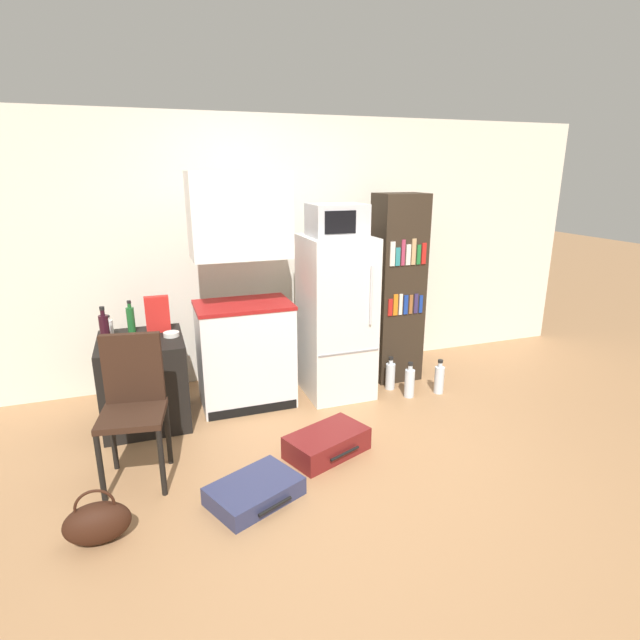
# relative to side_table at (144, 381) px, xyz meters

# --- Properties ---
(ground_plane) EXTENTS (24.00, 24.00, 0.00)m
(ground_plane) POSITION_rel_side_table_xyz_m (1.30, -1.26, -0.36)
(ground_plane) COLOR #A3754C
(wall_back) EXTENTS (6.40, 0.10, 2.49)m
(wall_back) POSITION_rel_side_table_xyz_m (1.50, 0.74, 0.89)
(wall_back) COLOR silver
(wall_back) RESTS_ON ground_plane
(side_table) EXTENTS (0.65, 0.68, 0.72)m
(side_table) POSITION_rel_side_table_xyz_m (0.00, 0.00, 0.00)
(side_table) COLOR black
(side_table) RESTS_ON ground_plane
(kitchen_hutch) EXTENTS (0.81, 0.54, 1.99)m
(kitchen_hutch) POSITION_rel_side_table_xyz_m (0.85, 0.08, 0.56)
(kitchen_hutch) COLOR white
(kitchen_hutch) RESTS_ON ground_plane
(refrigerator) EXTENTS (0.58, 0.65, 1.45)m
(refrigerator) POSITION_rel_side_table_xyz_m (1.67, 0.03, 0.37)
(refrigerator) COLOR silver
(refrigerator) RESTS_ON ground_plane
(microwave) EXTENTS (0.47, 0.38, 0.27)m
(microwave) POSITION_rel_side_table_xyz_m (1.67, 0.03, 1.23)
(microwave) COLOR #B7B7BC
(microwave) RESTS_ON refrigerator
(bookshelf) EXTENTS (0.45, 0.36, 1.80)m
(bookshelf) POSITION_rel_side_table_xyz_m (2.36, 0.17, 0.54)
(bookshelf) COLOR #2D2319
(bookshelf) RESTS_ON ground_plane
(bottle_green_tall) EXTENTS (0.06, 0.06, 0.27)m
(bottle_green_tall) POSITION_rel_side_table_xyz_m (-0.06, 0.20, 0.47)
(bottle_green_tall) COLOR #1E6028
(bottle_green_tall) RESTS_ON side_table
(bottle_wine_dark) EXTENTS (0.07, 0.07, 0.31)m
(bottle_wine_dark) POSITION_rel_side_table_xyz_m (-0.24, -0.10, 0.49)
(bottle_wine_dark) COLOR black
(bottle_wine_dark) RESTS_ON side_table
(bottle_milk_white) EXTENTS (0.07, 0.07, 0.19)m
(bottle_milk_white) POSITION_rel_side_table_xyz_m (-0.22, 0.11, 0.44)
(bottle_milk_white) COLOR white
(bottle_milk_white) RESTS_ON side_table
(bowl) EXTENTS (0.12, 0.12, 0.03)m
(bowl) POSITION_rel_side_table_xyz_m (0.24, -0.01, 0.38)
(bowl) COLOR silver
(bowl) RESTS_ON side_table
(cereal_box) EXTENTS (0.19, 0.07, 0.30)m
(cereal_box) POSITION_rel_side_table_xyz_m (0.15, 0.14, 0.51)
(cereal_box) COLOR red
(cereal_box) RESTS_ON side_table
(chair) EXTENTS (0.46, 0.46, 0.98)m
(chair) POSITION_rel_side_table_xyz_m (-0.06, -0.77, 0.22)
(chair) COLOR black
(chair) RESTS_ON ground_plane
(suitcase_large_flat) EXTENTS (0.67, 0.53, 0.17)m
(suitcase_large_flat) POSITION_rel_side_table_xyz_m (1.23, -0.96, -0.27)
(suitcase_large_flat) COLOR maroon
(suitcase_large_flat) RESTS_ON ground_plane
(suitcase_small_flat) EXTENTS (0.65, 0.57, 0.12)m
(suitcase_small_flat) POSITION_rel_side_table_xyz_m (0.61, -1.31, -0.30)
(suitcase_small_flat) COLOR navy
(suitcase_small_flat) RESTS_ON ground_plane
(handbag) EXTENTS (0.36, 0.20, 0.33)m
(handbag) POSITION_rel_side_table_xyz_m (-0.29, -1.39, -0.23)
(handbag) COLOR #33190F
(handbag) RESTS_ON ground_plane
(water_bottle_front) EXTENTS (0.09, 0.09, 0.32)m
(water_bottle_front) POSITION_rel_side_table_xyz_m (2.18, -0.10, -0.22)
(water_bottle_front) COLOR silver
(water_bottle_front) RESTS_ON ground_plane
(water_bottle_middle) EXTENTS (0.09, 0.09, 0.33)m
(water_bottle_middle) POSITION_rel_side_table_xyz_m (2.27, -0.31, -0.22)
(water_bottle_middle) COLOR silver
(water_bottle_middle) RESTS_ON ground_plane
(water_bottle_back) EXTENTS (0.09, 0.09, 0.33)m
(water_bottle_back) POSITION_rel_side_table_xyz_m (2.57, -0.33, -0.22)
(water_bottle_back) COLOR silver
(water_bottle_back) RESTS_ON ground_plane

